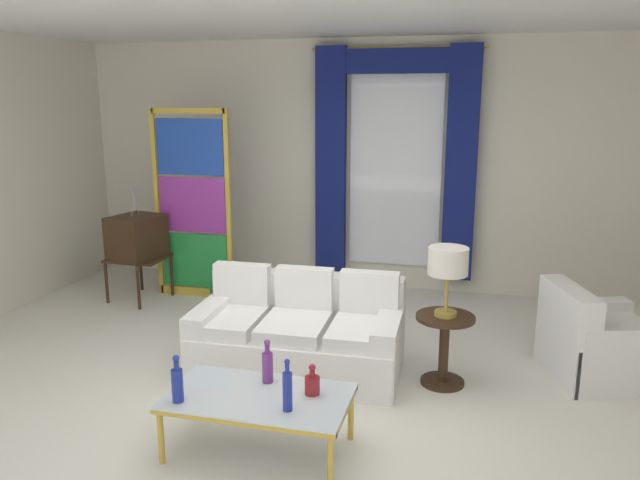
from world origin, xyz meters
name	(u,v)px	position (x,y,z in m)	size (l,w,h in m)	color
ground_plane	(295,390)	(0.00, 0.00, 0.00)	(16.00, 16.00, 0.00)	silver
wall_rear	(366,166)	(0.00, 3.06, 1.50)	(8.00, 0.12, 3.00)	silver
ceiling_slab	(320,10)	(0.00, 0.80, 3.02)	(8.00, 7.60, 0.04)	white
curtained_window	(395,147)	(0.37, 2.89, 1.74)	(2.00, 0.17, 2.70)	white
couch_white_long	(300,335)	(-0.09, 0.43, 0.30)	(1.79, 0.97, 0.86)	white
coffee_table	(258,400)	(0.02, -0.90, 0.37)	(1.21, 0.67, 0.41)	silver
bottle_blue_decanter	(287,389)	(0.27, -1.05, 0.55)	(0.06, 0.06, 0.35)	navy
bottle_crystal_tall	(177,383)	(-0.45, -1.12, 0.54)	(0.07, 0.07, 0.32)	navy
bottle_amber_squat	(268,365)	(0.02, -0.71, 0.53)	(0.07, 0.07, 0.31)	#753384
bottle_ruby_flask	(312,384)	(0.36, -0.80, 0.48)	(0.10, 0.10, 0.21)	maroon
vintage_tv	(137,239)	(-2.43, 1.77, 0.73)	(0.63, 0.69, 1.35)	#382314
armchair_white	(595,345)	(2.37, 0.86, 0.29)	(1.02, 1.01, 0.80)	white
stained_glass_divider	(193,209)	(-1.85, 2.05, 1.06)	(0.95, 0.05, 2.20)	gold
peacock_figurine	(224,292)	(-1.31, 1.62, 0.22)	(0.44, 0.60, 0.50)	beige
round_side_table	(444,343)	(1.15, 0.43, 0.36)	(0.48, 0.48, 0.59)	#382314
table_lamp_brass	(448,264)	(1.15, 0.43, 1.03)	(0.32, 0.32, 0.57)	#B29338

